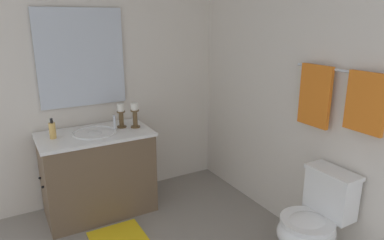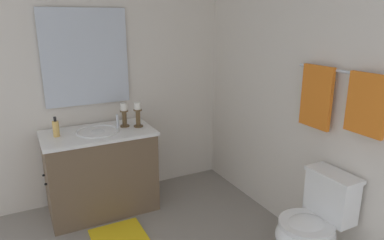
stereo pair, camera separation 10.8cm
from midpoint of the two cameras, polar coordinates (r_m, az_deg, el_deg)
name	(u,v)px [view 1 (the left image)]	position (r m, az deg, el deg)	size (l,w,h in m)	color
wall_back	(298,91)	(3.00, 15.92, 4.58)	(2.72, 0.04, 2.45)	silver
wall_left	(88,81)	(3.54, -17.51, 6.16)	(0.04, 2.77, 2.45)	silver
vanity_cabinet	(98,173)	(3.46, -15.99, -8.31)	(0.58, 1.01, 0.80)	brown
sink_basin	(95,137)	(3.33, -16.45, -2.66)	(0.40, 0.40, 0.24)	white
mirror	(81,58)	(3.45, -18.51, 9.57)	(0.02, 0.80, 0.90)	silver
candle_holder_tall	(135,115)	(3.36, -10.23, 0.83)	(0.09, 0.09, 0.24)	brown
candle_holder_short	(121,115)	(3.39, -12.42, 0.76)	(0.09, 0.09, 0.23)	brown
soap_bottle	(52,130)	(3.27, -22.74, -1.55)	(0.06, 0.06, 0.18)	#E5B259
toilet	(314,223)	(2.78, 18.17, -15.71)	(0.39, 0.54, 0.75)	white
towel_bar	(344,71)	(2.62, 22.46, 7.43)	(0.02, 0.02, 0.83)	silver
towel_near_vanity	(315,96)	(2.77, 18.41, 3.76)	(0.28, 0.03, 0.47)	orange
towel_center	(366,103)	(2.52, 25.44, 2.55)	(0.28, 0.03, 0.40)	orange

